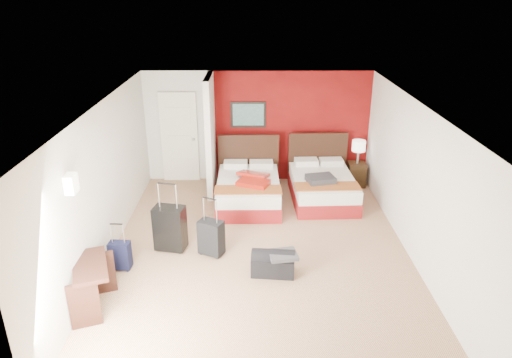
{
  "coord_description": "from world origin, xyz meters",
  "views": [
    {
      "loc": [
        -0.13,
        -6.87,
        4.18
      ],
      "look_at": [
        -0.05,
        0.8,
        1.0
      ],
      "focal_mm": 32.79,
      "sensor_mm": 36.0,
      "label": 1
    }
  ],
  "objects_px": {
    "nightstand": "(356,174)",
    "red_suitcase_open": "(253,179)",
    "suitcase_navy": "(120,257)",
    "duffel_bag": "(273,264)",
    "bed_right": "(323,188)",
    "suitcase_black": "(170,229)",
    "bed_left": "(248,192)",
    "suitcase_charcoal": "(211,239)",
    "table_lamp": "(358,152)",
    "desk": "(93,286)"
  },
  "relations": [
    {
      "from": "bed_left",
      "to": "duffel_bag",
      "type": "xyz_separation_m",
      "value": [
        0.4,
        -2.54,
        -0.1
      ]
    },
    {
      "from": "suitcase_navy",
      "to": "desk",
      "type": "xyz_separation_m",
      "value": [
        -0.1,
        -0.99,
        0.14
      ]
    },
    {
      "from": "table_lamp",
      "to": "suitcase_charcoal",
      "type": "height_order",
      "value": "table_lamp"
    },
    {
      "from": "nightstand",
      "to": "suitcase_navy",
      "type": "height_order",
      "value": "nightstand"
    },
    {
      "from": "nightstand",
      "to": "duffel_bag",
      "type": "height_order",
      "value": "nightstand"
    },
    {
      "from": "red_suitcase_open",
      "to": "nightstand",
      "type": "relative_size",
      "value": 1.56
    },
    {
      "from": "table_lamp",
      "to": "suitcase_charcoal",
      "type": "distance_m",
      "value": 4.23
    },
    {
      "from": "bed_right",
      "to": "desk",
      "type": "distance_m",
      "value": 5.09
    },
    {
      "from": "suitcase_black",
      "to": "suitcase_navy",
      "type": "bearing_deg",
      "value": -127.72
    },
    {
      "from": "red_suitcase_open",
      "to": "suitcase_charcoal",
      "type": "height_order",
      "value": "red_suitcase_open"
    },
    {
      "from": "desk",
      "to": "suitcase_navy",
      "type": "bearing_deg",
      "value": 64.14
    },
    {
      "from": "nightstand",
      "to": "red_suitcase_open",
      "type": "bearing_deg",
      "value": -154.46
    },
    {
      "from": "bed_left",
      "to": "nightstand",
      "type": "height_order",
      "value": "bed_left"
    },
    {
      "from": "duffel_bag",
      "to": "desk",
      "type": "xyz_separation_m",
      "value": [
        -2.51,
        -0.83,
        0.19
      ]
    },
    {
      "from": "bed_right",
      "to": "bed_left",
      "type": "bearing_deg",
      "value": -175.96
    },
    {
      "from": "bed_right",
      "to": "table_lamp",
      "type": "relative_size",
      "value": 3.42
    },
    {
      "from": "red_suitcase_open",
      "to": "duffel_bag",
      "type": "xyz_separation_m",
      "value": [
        0.3,
        -2.44,
        -0.43
      ]
    },
    {
      "from": "bed_left",
      "to": "duffel_bag",
      "type": "distance_m",
      "value": 2.57
    },
    {
      "from": "suitcase_navy",
      "to": "duffel_bag",
      "type": "relative_size",
      "value": 0.67
    },
    {
      "from": "bed_right",
      "to": "suitcase_black",
      "type": "height_order",
      "value": "suitcase_black"
    },
    {
      "from": "bed_right",
      "to": "red_suitcase_open",
      "type": "xyz_separation_m",
      "value": [
        -1.45,
        -0.26,
        0.33
      ]
    },
    {
      "from": "table_lamp",
      "to": "desk",
      "type": "relative_size",
      "value": 0.6
    },
    {
      "from": "bed_left",
      "to": "suitcase_black",
      "type": "distance_m",
      "value": 2.22
    },
    {
      "from": "suitcase_charcoal",
      "to": "nightstand",
      "type": "bearing_deg",
      "value": 70.43
    },
    {
      "from": "nightstand",
      "to": "table_lamp",
      "type": "bearing_deg",
      "value": 0.0
    },
    {
      "from": "bed_right",
      "to": "suitcase_black",
      "type": "distance_m",
      "value": 3.46
    },
    {
      "from": "bed_left",
      "to": "red_suitcase_open",
      "type": "relative_size",
      "value": 2.19
    },
    {
      "from": "nightstand",
      "to": "desk",
      "type": "bearing_deg",
      "value": -135.12
    },
    {
      "from": "suitcase_navy",
      "to": "duffel_bag",
      "type": "distance_m",
      "value": 2.41
    },
    {
      "from": "table_lamp",
      "to": "duffel_bag",
      "type": "distance_m",
      "value": 4.08
    },
    {
      "from": "table_lamp",
      "to": "suitcase_black",
      "type": "relative_size",
      "value": 0.69
    },
    {
      "from": "nightstand",
      "to": "bed_right",
      "type": "bearing_deg",
      "value": -136.7
    },
    {
      "from": "nightstand",
      "to": "desk",
      "type": "height_order",
      "value": "desk"
    },
    {
      "from": "table_lamp",
      "to": "duffel_bag",
      "type": "xyz_separation_m",
      "value": [
        -2.02,
        -3.49,
        -0.62
      ]
    },
    {
      "from": "suitcase_black",
      "to": "suitcase_charcoal",
      "type": "relative_size",
      "value": 1.29
    },
    {
      "from": "bed_right",
      "to": "desk",
      "type": "bearing_deg",
      "value": -137.9
    },
    {
      "from": "bed_left",
      "to": "suitcase_navy",
      "type": "xyz_separation_m",
      "value": [
        -2.01,
        -2.39,
        -0.05
      ]
    },
    {
      "from": "bed_right",
      "to": "table_lamp",
      "type": "xyz_separation_m",
      "value": [
        0.87,
        0.79,
        0.52
      ]
    },
    {
      "from": "suitcase_charcoal",
      "to": "desk",
      "type": "relative_size",
      "value": 0.68
    },
    {
      "from": "suitcase_charcoal",
      "to": "desk",
      "type": "height_order",
      "value": "desk"
    },
    {
      "from": "nightstand",
      "to": "table_lamp",
      "type": "distance_m",
      "value": 0.53
    },
    {
      "from": "bed_left",
      "to": "suitcase_charcoal",
      "type": "bearing_deg",
      "value": -107.34
    },
    {
      "from": "red_suitcase_open",
      "to": "suitcase_black",
      "type": "distance_m",
      "value": 2.21
    },
    {
      "from": "duffel_bag",
      "to": "red_suitcase_open",
      "type": "bearing_deg",
      "value": 102.91
    },
    {
      "from": "suitcase_navy",
      "to": "desk",
      "type": "bearing_deg",
      "value": -91.17
    },
    {
      "from": "suitcase_navy",
      "to": "table_lamp",
      "type": "bearing_deg",
      "value": 41.88
    },
    {
      "from": "red_suitcase_open",
      "to": "duffel_bag",
      "type": "distance_m",
      "value": 2.5
    },
    {
      "from": "duffel_bag",
      "to": "suitcase_charcoal",
      "type": "bearing_deg",
      "value": 156.19
    },
    {
      "from": "table_lamp",
      "to": "desk",
      "type": "distance_m",
      "value": 6.28
    },
    {
      "from": "bed_right",
      "to": "suitcase_charcoal",
      "type": "distance_m",
      "value": 3.03
    }
  ]
}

